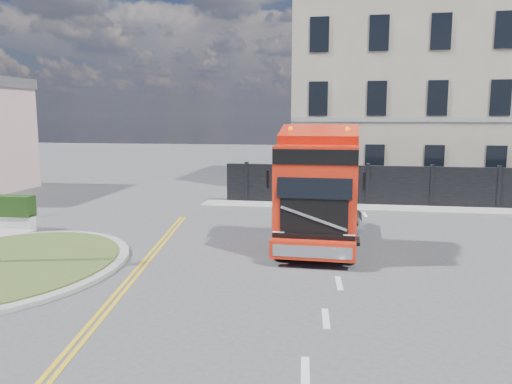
# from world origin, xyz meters

# --- Properties ---
(ground) EXTENTS (120.00, 120.00, 0.00)m
(ground) POSITION_xyz_m (0.00, 0.00, 0.00)
(ground) COLOR #424244
(ground) RESTS_ON ground
(traffic_island) EXTENTS (6.80, 6.80, 0.17)m
(traffic_island) POSITION_xyz_m (-7.00, -3.00, 0.08)
(traffic_island) COLOR gray
(traffic_island) RESTS_ON ground
(hoarding_fence) EXTENTS (18.80, 0.25, 2.00)m
(hoarding_fence) POSITION_xyz_m (6.55, 9.00, 1.00)
(hoarding_fence) COLOR black
(hoarding_fence) RESTS_ON ground
(georgian_building) EXTENTS (12.30, 10.30, 12.80)m
(georgian_building) POSITION_xyz_m (6.00, 16.50, 5.77)
(georgian_building) COLOR #C2B09A
(georgian_building) RESTS_ON ground
(pavement_far) EXTENTS (20.00, 1.60, 0.12)m
(pavement_far) POSITION_xyz_m (6.00, 8.10, 0.06)
(pavement_far) COLOR gray
(pavement_far) RESTS_ON ground
(truck) EXTENTS (2.64, 6.67, 3.96)m
(truck) POSITION_xyz_m (1.95, 0.61, 1.78)
(truck) COLOR black
(truck) RESTS_ON ground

